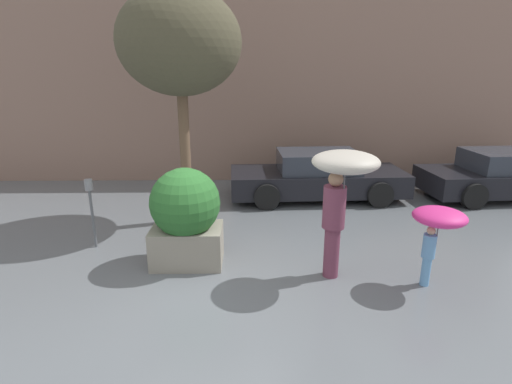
# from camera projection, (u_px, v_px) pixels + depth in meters

# --- Properties ---
(ground_plane) EXTENTS (40.00, 40.00, 0.00)m
(ground_plane) POSITION_uv_depth(u_px,v_px,m) (209.00, 288.00, 6.14)
(ground_plane) COLOR slate
(building_facade) EXTENTS (18.00, 0.30, 6.00)m
(building_facade) POSITION_uv_depth(u_px,v_px,m) (228.00, 78.00, 11.49)
(building_facade) COLOR #8C6B5B
(building_facade) RESTS_ON ground
(planter_box) EXTENTS (1.19, 1.17, 1.69)m
(planter_box) POSITION_uv_depth(u_px,v_px,m) (186.00, 215.00, 6.67)
(planter_box) COLOR gray
(planter_box) RESTS_ON ground
(person_adult) EXTENTS (1.00, 1.00, 2.08)m
(person_adult) POSITION_uv_depth(u_px,v_px,m) (342.00, 181.00, 5.96)
(person_adult) COLOR brown
(person_adult) RESTS_ON ground
(person_child) EXTENTS (0.77, 0.77, 1.28)m
(person_child) POSITION_uv_depth(u_px,v_px,m) (438.00, 222.00, 5.87)
(person_child) COLOR #669ED1
(person_child) RESTS_ON ground
(parked_car_near) EXTENTS (4.52, 2.03, 1.23)m
(parked_car_near) POSITION_uv_depth(u_px,v_px,m) (317.00, 177.00, 10.34)
(parked_car_near) COLOR black
(parked_car_near) RESTS_ON ground
(parked_car_far) EXTENTS (4.14, 2.11, 1.23)m
(parked_car_far) POSITION_uv_depth(u_px,v_px,m) (501.00, 176.00, 10.41)
(parked_car_far) COLOR black
(parked_car_far) RESTS_ON ground
(street_tree) EXTENTS (2.45, 2.45, 4.78)m
(street_tree) POSITION_uv_depth(u_px,v_px,m) (180.00, 43.00, 7.82)
(street_tree) COLOR brown
(street_tree) RESTS_ON ground
(parking_meter) EXTENTS (0.14, 0.14, 1.32)m
(parking_meter) POSITION_uv_depth(u_px,v_px,m) (90.00, 199.00, 7.29)
(parking_meter) COLOR #595B60
(parking_meter) RESTS_ON ground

